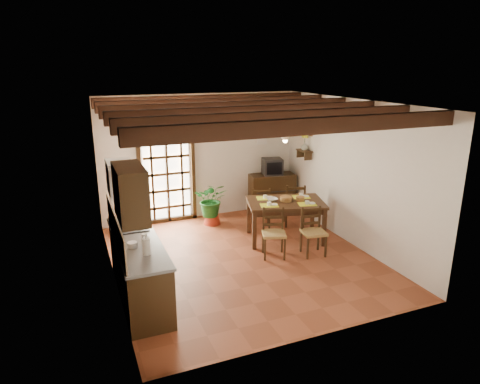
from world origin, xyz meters
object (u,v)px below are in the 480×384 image
potted_plant (212,199)px  crt_tv (272,167)px  dining_table (285,206)px  chair_near_right (313,240)px  chair_far_left (261,214)px  pendant_lamp (285,136)px  chair_near_left (274,242)px  kitchen_counter (138,268)px  chair_far_right (294,212)px  sideboard (272,193)px

potted_plant → crt_tv: bearing=10.9°
dining_table → chair_near_right: 0.95m
chair_near_right → crt_tv: crt_tv is taller
chair_near_right → chair_far_left: (-0.30, 1.67, 0.00)m
chair_near_right → pendant_lamp: size_ratio=1.05×
chair_near_left → crt_tv: crt_tv is taller
kitchen_counter → chair_far_right: bearing=25.8°
dining_table → potted_plant: bearing=144.2°
potted_plant → chair_near_right: bearing=-60.7°
potted_plant → pendant_lamp: (1.09, -1.27, 1.51)m
chair_far_left → crt_tv: (0.68, 0.85, 0.81)m
kitchen_counter → sideboard: kitchen_counter is taller
crt_tv → potted_plant: bearing=-156.9°
kitchen_counter → chair_far_right: 4.06m
chair_near_left → sideboard: 2.57m
kitchen_counter → pendant_lamp: size_ratio=2.66×
chair_near_right → sideboard: sideboard is taller
chair_near_right → potted_plant: 2.54m
chair_far_right → potted_plant: (-1.65, 0.74, 0.27)m
chair_far_right → pendant_lamp: size_ratio=1.12×
chair_near_right → pendant_lamp: bearing=107.2°
kitchen_counter → potted_plant: 3.21m
sideboard → pendant_lamp: 2.34m
chair_near_left → chair_far_left: (0.41, 1.46, 0.00)m
dining_table → chair_near_left: bearing=-116.0°
chair_far_right → pendant_lamp: pendant_lamp is taller
potted_plant → dining_table: bearing=-51.6°
chair_far_right → crt_tv: size_ratio=1.82×
sideboard → pendant_lamp: size_ratio=1.26×
crt_tv → potted_plant: potted_plant is taller
chair_far_left → chair_far_right: size_ratio=0.95×
sideboard → kitchen_counter: bearing=-134.8°
kitchen_counter → chair_far_right: kitchen_counter is taller
chair_far_right → sideboard: bearing=-65.4°
chair_near_right → sideboard: (0.38, 2.52, 0.17)m
chair_far_right → pendant_lamp: 1.94m
chair_near_right → chair_near_left: bearing=172.4°
chair_near_right → chair_far_left: size_ratio=0.99×
sideboard → chair_near_right: bearing=-91.5°
chair_near_left → potted_plant: (-0.52, 2.00, 0.29)m
chair_near_right → kitchen_counter: bearing=-166.4°
dining_table → sideboard: size_ratio=1.59×
chair_far_left → pendant_lamp: pendant_lamp is taller
pendant_lamp → sideboard: bearing=71.5°
chair_far_left → chair_far_right: bearing=-174.6°
sideboard → potted_plant: size_ratio=0.53×
chair_near_left → crt_tv: 2.68m
chair_far_right → sideboard: size_ratio=0.89×
chair_far_right → crt_tv: bearing=-65.4°
crt_tv → chair_near_left: bearing=-103.0°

